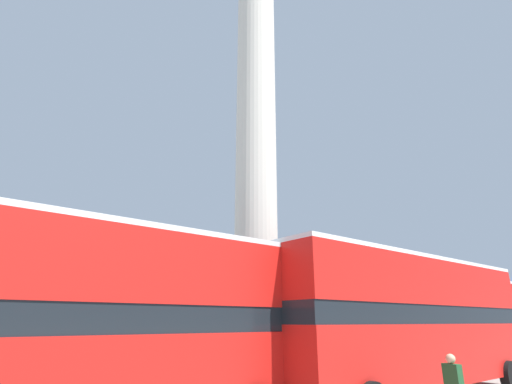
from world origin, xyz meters
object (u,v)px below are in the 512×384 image
object	(u,v)px
monument_column	(256,137)
bus_b	(511,320)
bus_a	(407,319)
bus_c	(54,320)
equestrian_statue	(327,329)
street_lamp	(368,305)

from	to	relation	value
monument_column	bus_b	size ratio (longest dim) A/B	2.30
monument_column	bus_a	bearing A→B (deg)	-83.25
monument_column	bus_a	world-z (taller)	monument_column
bus_a	bus_c	distance (m)	10.56
bus_a	equestrian_statue	size ratio (longest dim) A/B	1.77
monument_column	bus_c	world-z (taller)	monument_column
bus_c	equestrian_statue	size ratio (longest dim) A/B	1.73
monument_column	equestrian_statue	world-z (taller)	monument_column
monument_column	bus_c	distance (m)	14.35
equestrian_statue	monument_column	bearing A→B (deg)	-134.47
equestrian_statue	bus_b	bearing A→B (deg)	-32.79
bus_a	bus_b	size ratio (longest dim) A/B	1.01
monument_column	bus_c	size ratio (longest dim) A/B	2.33
bus_b	bus_c	world-z (taller)	bus_b
bus_b	bus_c	size ratio (longest dim) A/B	1.01
equestrian_statue	bus_c	bearing A→B (deg)	-129.26
monument_column	street_lamp	size ratio (longest dim) A/B	4.49
bus_a	bus_c	world-z (taller)	bus_a
bus_c	equestrian_statue	xyz separation A→B (m)	(18.17, 8.91, -0.46)
bus_a	bus_b	distance (m)	13.25
monument_column	bus_a	size ratio (longest dim) A/B	2.28
bus_b	street_lamp	world-z (taller)	street_lamp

